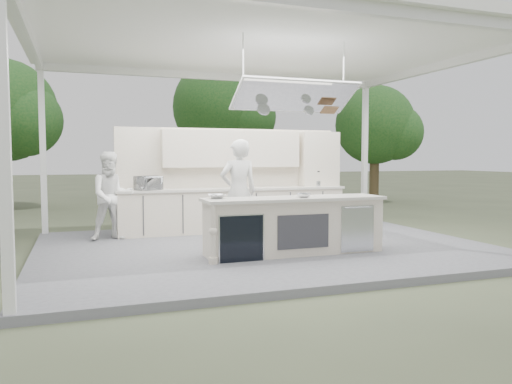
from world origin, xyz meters
name	(u,v)px	position (x,y,z in m)	size (l,w,h in m)	color
ground	(264,252)	(0.00, 0.00, 0.00)	(90.00, 90.00, 0.00)	#4E553A
stage_deck	(264,248)	(0.00, 0.00, 0.06)	(8.00, 6.00, 0.12)	slate
tent	(265,47)	(0.00, -0.01, 3.71)	(8.20, 6.20, 3.86)	white
demo_island	(293,225)	(0.18, -0.91, 0.60)	(3.10, 0.79, 0.95)	beige
back_counter	(234,209)	(0.00, 1.90, 0.60)	(5.08, 0.72, 0.95)	beige
back_wall_unit	(250,164)	(0.44, 2.11, 1.57)	(5.05, 0.48, 2.25)	beige
tree_cluster	(166,114)	(-0.16, 9.77, 3.29)	(19.55, 9.40, 5.85)	brown
head_chef	(239,192)	(-0.39, 0.33, 1.10)	(0.71, 0.47, 1.95)	white
sous_chef	(112,196)	(-2.60, 1.55, 0.98)	(0.84, 0.65, 1.73)	white
toaster_oven	(148,183)	(-1.86, 1.80, 1.21)	(0.51, 0.35, 0.28)	silver
bowl_large	(217,196)	(-1.10, -0.73, 1.10)	(0.29, 0.29, 0.07)	silver
bowl_small	(304,195)	(0.31, -1.02, 1.11)	(0.23, 0.23, 0.07)	silver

